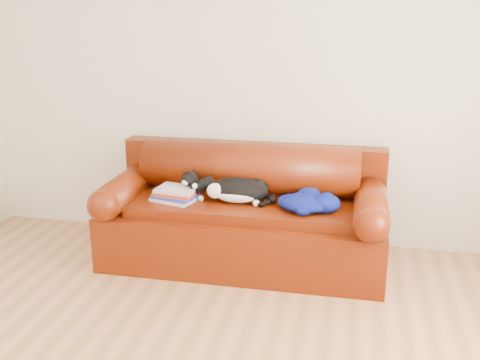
{
  "coord_description": "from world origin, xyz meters",
  "views": [
    {
      "loc": [
        0.88,
        -2.42,
        1.89
      ],
      "look_at": [
        0.09,
        1.35,
        0.7
      ],
      "focal_mm": 42.0,
      "sensor_mm": 36.0,
      "label": 1
    }
  ],
  "objects_px": {
    "blanket": "(308,201)",
    "sofa_base": "(244,232)",
    "cat": "(237,191)",
    "book_stack": "(176,194)"
  },
  "relations": [
    {
      "from": "sofa_base",
      "to": "cat",
      "type": "distance_m",
      "value": 0.36
    },
    {
      "from": "cat",
      "to": "blanket",
      "type": "distance_m",
      "value": 0.53
    },
    {
      "from": "sofa_base",
      "to": "blanket",
      "type": "xyz_separation_m",
      "value": [
        0.49,
        -0.11,
        0.32
      ]
    },
    {
      "from": "book_stack",
      "to": "blanket",
      "type": "bearing_deg",
      "value": 0.18
    },
    {
      "from": "blanket",
      "to": "sofa_base",
      "type": "bearing_deg",
      "value": 167.63
    },
    {
      "from": "sofa_base",
      "to": "cat",
      "type": "bearing_deg",
      "value": -125.2
    },
    {
      "from": "cat",
      "to": "blanket",
      "type": "relative_size",
      "value": 1.29
    },
    {
      "from": "sofa_base",
      "to": "book_stack",
      "type": "distance_m",
      "value": 0.6
    },
    {
      "from": "cat",
      "to": "blanket",
      "type": "xyz_separation_m",
      "value": [
        0.53,
        -0.05,
        -0.03
      ]
    },
    {
      "from": "sofa_base",
      "to": "blanket",
      "type": "height_order",
      "value": "blanket"
    }
  ]
}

